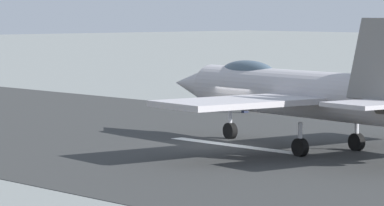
{
  "coord_description": "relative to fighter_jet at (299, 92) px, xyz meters",
  "views": [
    {
      "loc": [
        -36.19,
        34.25,
        5.98
      ],
      "look_at": [
        -2.19,
        3.79,
        2.2
      ],
      "focal_mm": 105.33,
      "sensor_mm": 36.0,
      "label": 1
    }
  ],
  "objects": [
    {
      "name": "ground_plane",
      "position": [
        3.43,
        1.26,
        -2.47
      ],
      "size": [
        400.0,
        400.0,
        0.0
      ],
      "primitive_type": "plane",
      "color": "gray"
    },
    {
      "name": "runway_strip",
      "position": [
        3.41,
        1.26,
        -2.46
      ],
      "size": [
        240.0,
        26.0,
        0.02
      ],
      "color": "#303131",
      "rests_on": "ground"
    },
    {
      "name": "fighter_jet",
      "position": [
        0.0,
        0.0,
        0.0
      ],
      "size": [
        17.33,
        15.18,
        5.68
      ],
      "color": "#ADA9AE",
      "rests_on": "ground"
    },
    {
      "name": "crew_person",
      "position": [
        13.7,
        -10.25,
        -1.65
      ],
      "size": [
        0.62,
        0.46,
        1.65
      ],
      "color": "#1E2338",
      "rests_on": "ground"
    }
  ]
}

